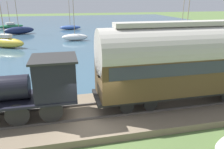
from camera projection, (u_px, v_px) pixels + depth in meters
name	position (u px, v px, depth m)	size (l,w,h in m)	color
ground_plane	(96.00, 128.00, 11.17)	(200.00, 200.00, 0.00)	#516B38
harbor_water	(67.00, 27.00, 51.59)	(80.00, 80.00, 0.01)	#38566B
rail_embankment	(93.00, 114.00, 12.11)	(4.95, 56.00, 0.49)	#756651
steam_locomotive	(28.00, 85.00, 10.77)	(2.22, 6.26, 3.36)	black
passenger_coach	(187.00, 59.00, 12.34)	(2.53, 10.61, 4.65)	black
sailboat_brown	(181.00, 33.00, 37.21)	(1.91, 5.29, 9.08)	brown
sailboat_blue	(70.00, 27.00, 47.71)	(1.60, 4.54, 6.04)	#335199
sailboat_gray	(185.00, 44.00, 29.39)	(3.70, 4.71, 6.43)	gray
sailboat_white	(75.00, 37.00, 34.66)	(1.38, 4.16, 7.56)	white
sailboat_green	(10.00, 26.00, 49.73)	(3.83, 5.83, 5.92)	#236B42
sailboat_navy	(19.00, 30.00, 41.25)	(3.14, 5.66, 9.66)	#192347
sailboat_yellow	(6.00, 42.00, 29.64)	(4.13, 5.73, 6.25)	gold
rowboat_off_pier	(51.00, 69.00, 19.87)	(2.02, 2.18, 0.52)	#B7B2A3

